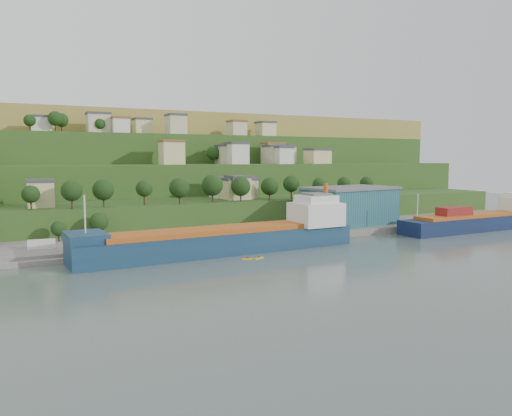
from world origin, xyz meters
TOP-DOWN VIEW (x-y plane):
  - ground at (0.00, 0.00)m, footprint 500.00×500.00m
  - quay at (20.00, 28.00)m, footprint 220.00×26.00m
  - pebble_beach at (-55.00, 22.00)m, footprint 40.00×18.00m
  - hillside at (0.04, 168.71)m, footprint 360.00×210.46m
  - cargo_ship_near at (-6.50, 8.91)m, footprint 76.51×15.58m
  - cargo_ship_far at (86.99, 7.75)m, footprint 61.72×11.52m
  - warehouse at (46.76, 27.95)m, footprint 33.21×22.88m
  - caravan at (-51.10, 24.94)m, footprint 6.69×3.24m
  - dinghy at (-40.50, 19.03)m, footprint 4.09×2.28m
  - kayak_orange at (-6.38, -1.70)m, footprint 3.28×1.20m
  - kayak_yellow at (-3.62, -2.10)m, footprint 3.04×1.77m

SIDE VIEW (x-z plane):
  - ground at x=0.00m, z-range 0.00..0.00m
  - quay at x=20.00m, z-range -2.00..2.00m
  - pebble_beach at x=-55.00m, z-range -1.20..1.20m
  - hillside at x=0.04m, z-range -47.92..48.08m
  - kayak_yellow at x=-3.62m, z-range -0.16..0.61m
  - kayak_orange at x=-6.38m, z-range -0.17..0.64m
  - dinghy at x=-40.50m, z-range 1.20..1.97m
  - cargo_ship_far at x=86.99m, z-range -5.72..11.00m
  - caravan at x=-51.10m, z-range 1.20..4.22m
  - cargo_ship_near at x=-6.50m, z-range -6.65..12.89m
  - warehouse at x=46.76m, z-range 2.03..14.83m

